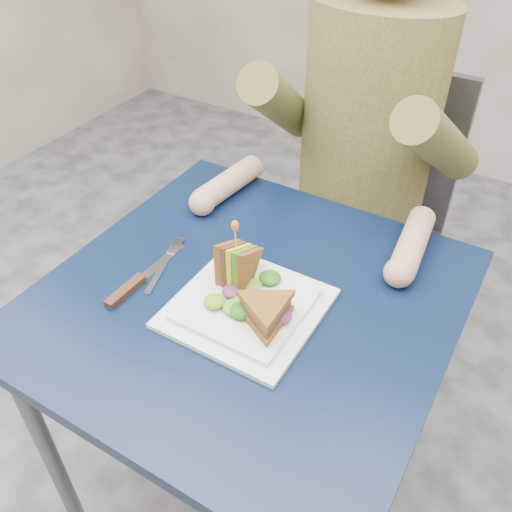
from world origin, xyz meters
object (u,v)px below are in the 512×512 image
Objects in this scene: table at (248,323)px; sandwich_flat at (266,312)px; plate at (247,307)px; sandwich_upright at (236,265)px; diner at (370,99)px; knife at (133,285)px; chair at (367,207)px; fork at (164,266)px.

table is 0.16m from sandwich_flat.
table is 0.10m from plate.
sandwich_upright is at bearing 163.33° from table.
table is at bearing -16.67° from sandwich_upright.
diner reaches higher than plate.
plate is 1.60× the size of sandwich_flat.
sandwich_flat is 1.15× the size of sandwich_upright.
diner is at bearing 72.77° from knife.
sandwich_flat is at bearing -24.44° from plate.
table is 0.24m from knife.
table is at bearing 140.76° from sandwich_flat.
plate reaches higher than table.
chair reaches higher than fork.
sandwich_flat is 0.27m from fork.
sandwich_flat reaches higher than knife.
knife is at bearing -172.56° from sandwich_flat.
sandwich_upright is at bearing 31.79° from knife.
plate is at bearing -61.47° from table.
chair is at bearing 74.52° from fork.
fork is (-0.21, 0.02, -0.01)m from plate.
chair reaches higher than sandwich_flat.
chair is (0.00, 0.67, -0.11)m from table.
table is 1.01× the size of diner.
sandwich_flat is at bearing -33.67° from sandwich_upright.
diner is at bearing 90.00° from table.
table is at bearing 5.35° from fork.
diner is 4.59× the size of sandwich_flat.
sandwich_upright is 0.80× the size of fork.
diner reaches higher than sandwich_upright.
sandwich_upright reaches higher than knife.
knife is (-0.22, -0.06, -0.00)m from plate.
plate is 1.17× the size of knife.
table is at bearing -90.00° from diner.
sandwich_upright is (-0.03, -0.66, 0.24)m from chair.
chair is at bearing 75.19° from knife.
sandwich_upright is (-0.03, -0.54, -0.13)m from diner.
sandwich_upright is at bearing -92.67° from chair.
plate is (0.02, -0.04, 0.09)m from table.
table is 4.62× the size of sandwich_flat.
fork is at bearing 81.08° from knife.
knife is at bearing -107.23° from diner.
fork is (-0.19, -0.57, -0.18)m from diner.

